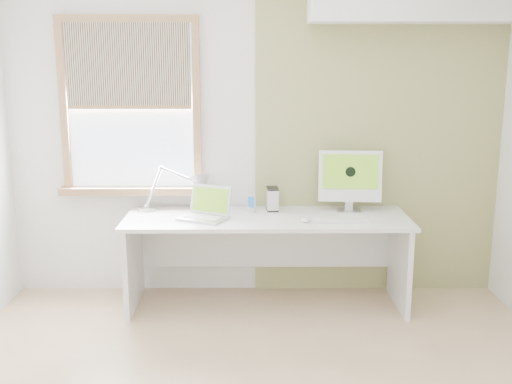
{
  "coord_description": "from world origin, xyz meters",
  "views": [
    {
      "loc": [
        -0.03,
        -3.11,
        1.92
      ],
      "look_at": [
        0.0,
        1.05,
        1.0
      ],
      "focal_mm": 42.09,
      "sensor_mm": 36.0,
      "label": 1
    }
  ],
  "objects_px": {
    "laptop": "(206,210)",
    "external_drive": "(272,199)",
    "desk": "(267,239)",
    "desk_lamp": "(190,188)",
    "imac": "(350,177)"
  },
  "relations": [
    {
      "from": "desk",
      "to": "external_drive",
      "type": "distance_m",
      "value": 0.33
    },
    {
      "from": "imac",
      "to": "external_drive",
      "type": "bearing_deg",
      "value": 177.51
    },
    {
      "from": "desk",
      "to": "desk_lamp",
      "type": "distance_m",
      "value": 0.73
    },
    {
      "from": "desk",
      "to": "external_drive",
      "type": "bearing_deg",
      "value": 71.49
    },
    {
      "from": "laptop",
      "to": "desk",
      "type": "bearing_deg",
      "value": 11.37
    },
    {
      "from": "laptop",
      "to": "external_drive",
      "type": "distance_m",
      "value": 0.57
    },
    {
      "from": "desk_lamp",
      "to": "imac",
      "type": "height_order",
      "value": "imac"
    },
    {
      "from": "laptop",
      "to": "imac",
      "type": "xyz_separation_m",
      "value": [
        1.13,
        0.21,
        0.21
      ]
    },
    {
      "from": "desk_lamp",
      "to": "laptop",
      "type": "relative_size",
      "value": 1.49
    },
    {
      "from": "desk",
      "to": "desk_lamp",
      "type": "xyz_separation_m",
      "value": [
        -0.61,
        0.11,
        0.39
      ]
    },
    {
      "from": "laptop",
      "to": "external_drive",
      "type": "relative_size",
      "value": 2.29
    },
    {
      "from": "desk_lamp",
      "to": "external_drive",
      "type": "height_order",
      "value": "desk_lamp"
    },
    {
      "from": "laptop",
      "to": "desk_lamp",
      "type": "bearing_deg",
      "value": 124.16
    },
    {
      "from": "desk_lamp",
      "to": "external_drive",
      "type": "relative_size",
      "value": 3.42
    },
    {
      "from": "laptop",
      "to": "imac",
      "type": "relative_size",
      "value": 0.85
    }
  ]
}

